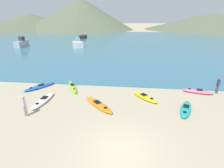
# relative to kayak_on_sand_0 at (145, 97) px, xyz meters

# --- Properties ---
(ground_plane) EXTENTS (400.00, 400.00, 0.00)m
(ground_plane) POSITION_rel_kayak_on_sand_0_xyz_m (-1.65, -6.60, -0.15)
(ground_plane) COLOR tan
(bay_water) EXTENTS (160.00, 70.00, 0.06)m
(bay_water) POSITION_rel_kayak_on_sand_0_xyz_m (-1.65, 37.49, -0.12)
(bay_water) COLOR teal
(bay_water) RESTS_ON ground_plane
(far_hill_left) EXTENTS (63.13, 63.13, 8.47)m
(far_hill_left) POSITION_rel_kayak_on_sand_0_xyz_m (-60.51, 87.47, 4.08)
(far_hill_left) COLOR #5B664C
(far_hill_left) RESTS_ON ground_plane
(far_hill_midleft) EXTENTS (58.82, 58.82, 16.81)m
(far_hill_midleft) POSITION_rel_kayak_on_sand_0_xyz_m (-30.67, 87.64, 8.25)
(far_hill_midleft) COLOR #5B664C
(far_hill_midleft) RESTS_ON ground_plane
(far_hill_midright) EXTENTS (63.12, 63.12, 7.69)m
(far_hill_midright) POSITION_rel_kayak_on_sand_0_xyz_m (36.90, 93.96, 3.69)
(far_hill_midright) COLOR #5B664C
(far_hill_midright) RESTS_ON ground_plane
(far_hill_right) EXTENTS (72.06, 72.06, 8.78)m
(far_hill_right) POSITION_rel_kayak_on_sand_0_xyz_m (42.94, 94.99, 4.23)
(far_hill_right) COLOR #5B664C
(far_hill_right) RESTS_ON ground_plane
(kayak_on_sand_0) EXTENTS (2.45, 2.59, 0.35)m
(kayak_on_sand_0) POSITION_rel_kayak_on_sand_0_xyz_m (0.00, 0.00, 0.00)
(kayak_on_sand_0) COLOR yellow
(kayak_on_sand_0) RESTS_ON ground_plane
(kayak_on_sand_1) EXTENTS (0.97, 3.35, 0.35)m
(kayak_on_sand_1) POSITION_rel_kayak_on_sand_0_xyz_m (-8.55, -1.63, -0.00)
(kayak_on_sand_1) COLOR white
(kayak_on_sand_1) RESTS_ON ground_plane
(kayak_on_sand_2) EXTENTS (3.01, 3.09, 0.33)m
(kayak_on_sand_2) POSITION_rel_kayak_on_sand_0_xyz_m (-3.79, -1.84, -0.01)
(kayak_on_sand_2) COLOR orange
(kayak_on_sand_2) RESTS_ON ground_plane
(kayak_on_sand_3) EXTENTS (2.77, 1.32, 0.40)m
(kayak_on_sand_3) POSITION_rel_kayak_on_sand_0_xyz_m (5.01, 1.73, 0.03)
(kayak_on_sand_3) COLOR #E5668C
(kayak_on_sand_3) RESTS_ON ground_plane
(kayak_on_sand_4) EXTENTS (2.45, 3.01, 0.34)m
(kayak_on_sand_4) POSITION_rel_kayak_on_sand_0_xyz_m (-10.41, 1.26, -0.01)
(kayak_on_sand_4) COLOR blue
(kayak_on_sand_4) RESTS_ON ground_plane
(kayak_on_sand_5) EXTENTS (2.17, 3.44, 0.32)m
(kayak_on_sand_5) POSITION_rel_kayak_on_sand_0_xyz_m (-7.13, 1.67, -0.01)
(kayak_on_sand_5) COLOR #8CCC2D
(kayak_on_sand_5) RESTS_ON ground_plane
(kayak_on_sand_6) EXTENTS (1.74, 3.01, 0.34)m
(kayak_on_sand_6) POSITION_rel_kayak_on_sand_0_xyz_m (2.99, -1.80, -0.00)
(kayak_on_sand_6) COLOR teal
(kayak_on_sand_6) RESTS_ON ground_plane
(person_near_foreground) EXTENTS (0.33, 0.26, 1.61)m
(person_near_foreground) POSITION_rel_kayak_on_sand_0_xyz_m (-8.70, -3.94, 0.77)
(person_near_foreground) COLOR gray
(person_near_foreground) RESTS_ON ground_plane
(person_near_waterline) EXTENTS (0.31, 0.21, 1.55)m
(person_near_waterline) POSITION_rel_kayak_on_sand_0_xyz_m (6.75, 1.90, 0.73)
(person_near_waterline) COLOR #4C4C4C
(person_near_waterline) RESTS_ON ground_plane
(moored_boat_0) EXTENTS (1.59, 4.23, 2.31)m
(moored_boat_0) POSITION_rel_kayak_on_sand_0_xyz_m (-27.40, 25.19, 0.71)
(moored_boat_0) COLOR #B2B2B7
(moored_boat_0) RESTS_ON bay_water
(moored_boat_1) EXTENTS (3.18, 3.75, 2.18)m
(moored_boat_1) POSITION_rel_kayak_on_sand_0_xyz_m (-13.94, 26.03, 0.67)
(moored_boat_1) COLOR white
(moored_boat_1) RESTS_ON bay_water
(moored_boat_2) EXTENTS (2.40, 5.74, 0.88)m
(moored_boat_2) POSITION_rel_kayak_on_sand_0_xyz_m (-17.84, 44.46, 0.35)
(moored_boat_2) COLOR black
(moored_boat_2) RESTS_ON bay_water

